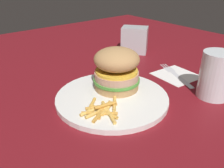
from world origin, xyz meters
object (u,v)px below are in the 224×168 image
object	(u,v)px
fries_pile	(102,109)
napkin_dispenser	(135,40)
sandwich	(117,69)
drink_glass	(216,77)
napkin	(176,75)
plate	(112,98)
fork	(176,74)

from	to	relation	value
fries_pile	napkin_dispenser	size ratio (longest dim) A/B	1.11
sandwich	napkin_dispenser	world-z (taller)	sandwich
sandwich	drink_glass	bearing A→B (deg)	-44.38
fries_pile	napkin	world-z (taller)	fries_pile
fries_pile	drink_glass	bearing A→B (deg)	-21.36
plate	drink_glass	distance (m)	0.25
fork	napkin_dispenser	xyz separation A→B (m)	(0.05, 0.22, 0.04)
sandwich	fork	size ratio (longest dim) A/B	0.69
sandwich	plate	bearing A→B (deg)	-144.42
fork	drink_glass	size ratio (longest dim) A/B	1.48
sandwich	fork	xyz separation A→B (m)	(0.20, -0.03, -0.06)
napkin	fries_pile	bearing A→B (deg)	-174.29
sandwich	fries_pile	size ratio (longest dim) A/B	1.10
napkin	drink_glass	distance (m)	0.14
plate	drink_glass	size ratio (longest dim) A/B	2.36
plate	napkin_dispenser	bearing A→B (deg)	37.66
fork	napkin_dispenser	distance (m)	0.23
sandwich	fries_pile	world-z (taller)	sandwich
drink_glass	fork	bearing A→B (deg)	75.90
fries_pile	fork	world-z (taller)	fries_pile
drink_glass	plate	bearing A→B (deg)	145.39
fries_pile	napkin_dispenser	world-z (taller)	napkin_dispenser
sandwich	napkin	world-z (taller)	sandwich
napkin	sandwich	bearing A→B (deg)	170.52
sandwich	napkin_dispenser	xyz separation A→B (m)	(0.25, 0.19, -0.02)
plate	fries_pile	distance (m)	0.07
sandwich	napkin	size ratio (longest dim) A/B	1.03
fork	plate	bearing A→B (deg)	178.22
plate	drink_glass	bearing A→B (deg)	-34.61
plate	sandwich	bearing A→B (deg)	35.58
plate	drink_glass	xyz separation A→B (m)	(0.20, -0.14, 0.05)
napkin_dispenser	sandwich	bearing A→B (deg)	89.99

